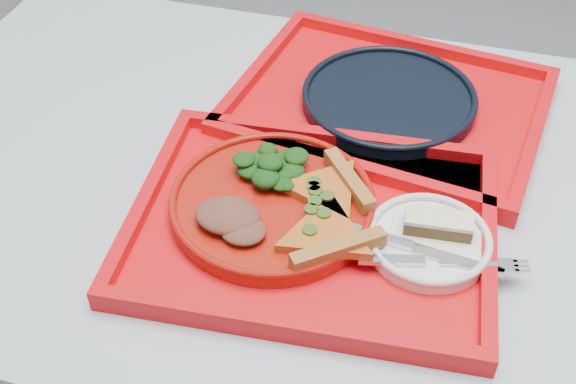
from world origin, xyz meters
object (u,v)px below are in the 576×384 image
object	(u,v)px
dinner_plate	(272,205)
dessert_bar	(438,224)
tray_far	(388,108)
navy_plate	(389,100)
tray_main	(312,227)

from	to	relation	value
dinner_plate	dessert_bar	size ratio (longest dim) A/B	3.10
tray_far	dessert_bar	world-z (taller)	dessert_bar
dinner_plate	navy_plate	size ratio (longest dim) A/B	1.00
tray_main	dinner_plate	bearing A→B (deg)	165.48
navy_plate	tray_far	bearing A→B (deg)	0.00
tray_far	dessert_bar	xyz separation A→B (m)	(0.10, -0.26, 0.03)
tray_main	dinner_plate	size ratio (longest dim) A/B	1.73
tray_main	navy_plate	bearing A→B (deg)	75.66
tray_far	dessert_bar	size ratio (longest dim) A/B	5.37
navy_plate	dessert_bar	distance (m)	0.28
dessert_bar	navy_plate	bearing A→B (deg)	107.19
tray_far	dessert_bar	bearing A→B (deg)	-60.07
dinner_plate	navy_plate	bearing A→B (deg)	68.53
dinner_plate	dessert_bar	distance (m)	0.21
tray_main	dessert_bar	xyz separation A→B (m)	(0.15, 0.02, 0.03)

